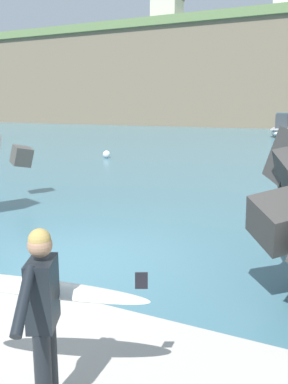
{
  "coord_description": "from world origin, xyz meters",
  "views": [
    {
      "loc": [
        4.66,
        -6.44,
        3.02
      ],
      "look_at": [
        1.2,
        0.5,
        1.4
      ],
      "focal_mm": 38.94,
      "sensor_mm": 36.0,
      "label": 1
    }
  ],
  "objects_px": {
    "surfer_with_board": "(42,305)",
    "mooring_buoy_inner": "(107,154)",
    "station_building_annex": "(287,24)",
    "station_building_central": "(167,16)",
    "boat_mid_left": "(281,130)"
  },
  "relations": [
    {
      "from": "surfer_with_board",
      "to": "mooring_buoy_inner",
      "type": "height_order",
      "value": "surfer_with_board"
    },
    {
      "from": "surfer_with_board",
      "to": "station_building_annex",
      "type": "distance_m",
      "value": 87.04
    },
    {
      "from": "surfer_with_board",
      "to": "station_building_annex",
      "type": "xyz_separation_m",
      "value": [
        -10.81,
        84.68,
        17.0
      ]
    },
    {
      "from": "station_building_central",
      "to": "mooring_buoy_inner",
      "type": "bearing_deg",
      "value": -70.23
    },
    {
      "from": "surfer_with_board",
      "to": "station_building_annex",
      "type": "bearing_deg",
      "value": 97.27
    },
    {
      "from": "boat_mid_left",
      "to": "station_building_central",
      "type": "height_order",
      "value": "station_building_central"
    },
    {
      "from": "surfer_with_board",
      "to": "mooring_buoy_inner",
      "type": "bearing_deg",
      "value": 120.03
    },
    {
      "from": "surfer_with_board",
      "to": "station_building_annex",
      "type": "height_order",
      "value": "station_building_annex"
    },
    {
      "from": "boat_mid_left",
      "to": "station_building_central",
      "type": "relative_size",
      "value": 0.77
    },
    {
      "from": "boat_mid_left",
      "to": "station_building_central",
      "type": "xyz_separation_m",
      "value": [
        -24.12,
        26.95,
        17.45
      ]
    },
    {
      "from": "surfer_with_board",
      "to": "station_building_central",
      "type": "xyz_separation_m",
      "value": [
        -28.14,
        67.31,
        16.86
      ]
    },
    {
      "from": "surfer_with_board",
      "to": "boat_mid_left",
      "type": "height_order",
      "value": "boat_mid_left"
    },
    {
      "from": "surfer_with_board",
      "to": "boat_mid_left",
      "type": "distance_m",
      "value": 40.57
    },
    {
      "from": "station_building_central",
      "to": "surfer_with_board",
      "type": "bearing_deg",
      "value": -67.31
    },
    {
      "from": "boat_mid_left",
      "to": "station_building_annex",
      "type": "xyz_separation_m",
      "value": [
        -6.78,
        44.31,
        17.59
      ]
    }
  ]
}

